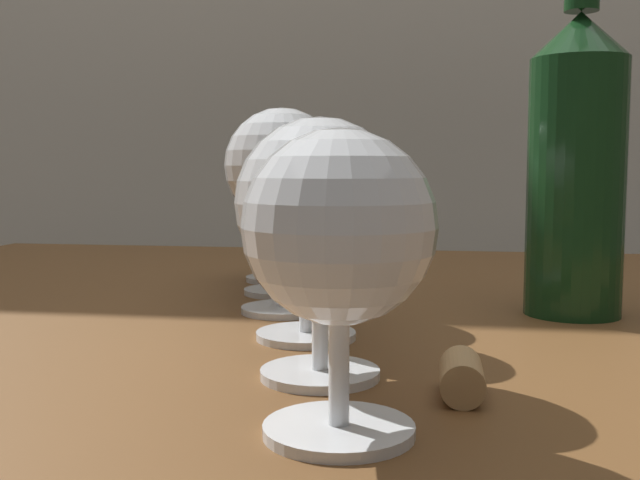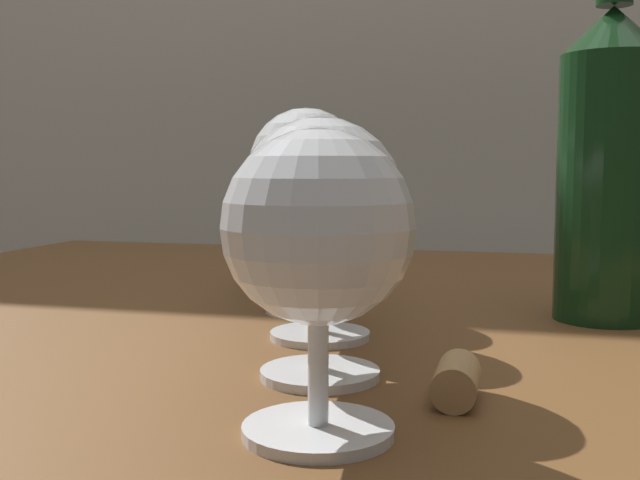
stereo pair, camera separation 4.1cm
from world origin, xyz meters
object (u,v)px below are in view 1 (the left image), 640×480
at_px(wine_glass_chardonnay, 306,199).
at_px(wine_glass_port, 282,171).
at_px(wine_bottle, 577,156).
at_px(cork, 462,376).
at_px(wine_glass_amber, 339,236).
at_px(wine_glass_merlot, 320,209).
at_px(wine_glass_rose, 278,190).
at_px(wine_glass_empty, 274,193).

xyz_separation_m(wine_glass_chardonnay, wine_glass_port, (-0.03, 0.09, 0.02)).
xyz_separation_m(wine_bottle, cork, (-0.09, -0.23, -0.11)).
bearing_deg(wine_glass_port, wine_glass_amber, -73.22).
distance_m(wine_glass_merlot, wine_glass_chardonnay, 0.09).
xyz_separation_m(wine_glass_rose, cork, (0.16, -0.29, -0.08)).
bearing_deg(wine_glass_merlot, wine_glass_port, 108.02).
relative_size(wine_glass_amber, wine_glass_rose, 0.97).
bearing_deg(wine_glass_chardonnay, wine_glass_rose, 107.90).
relative_size(wine_bottle, cork, 7.65).
xyz_separation_m(wine_glass_rose, wine_bottle, (0.25, -0.06, 0.03)).
height_order(wine_glass_amber, cork, wine_glass_amber).
distance_m(wine_glass_amber, wine_glass_port, 0.28).
bearing_deg(wine_glass_amber, wine_glass_merlot, 104.15).
relative_size(wine_glass_merlot, wine_glass_port, 0.88).
xyz_separation_m(wine_glass_port, wine_glass_rose, (-0.02, 0.08, -0.02)).
relative_size(wine_glass_chardonnay, wine_glass_rose, 1.04).
distance_m(wine_glass_rose, wine_bottle, 0.26).
xyz_separation_m(wine_glass_merlot, wine_glass_rose, (-0.08, 0.26, 0.00)).
xyz_separation_m(wine_glass_empty, cork, (0.18, -0.36, -0.08)).
bearing_deg(wine_glass_empty, wine_glass_chardonnay, -72.96).
height_order(wine_glass_amber, wine_glass_rose, wine_glass_rose).
relative_size(wine_glass_port, cork, 3.84).
xyz_separation_m(wine_glass_rose, wine_glass_empty, (-0.02, 0.07, -0.01)).
bearing_deg(wine_glass_merlot, wine_glass_chardonnay, 104.66).
xyz_separation_m(wine_glass_amber, cork, (0.05, 0.06, -0.08)).
relative_size(wine_glass_chardonnay, wine_bottle, 0.44).
bearing_deg(wine_glass_amber, wine_glass_chardonnay, 104.42).
bearing_deg(wine_glass_port, wine_glass_rose, 104.13).
distance_m(wine_glass_port, wine_glass_rose, 0.09).
height_order(wine_glass_port, wine_glass_rose, wine_glass_port).
height_order(wine_glass_port, cork, wine_glass_port).
distance_m(wine_glass_amber, wine_glass_empty, 0.44).
bearing_deg(cork, wine_bottle, 68.29).
bearing_deg(wine_glass_empty, wine_glass_port, -75.45).
relative_size(wine_glass_merlot, wine_glass_empty, 1.08).
distance_m(wine_glass_chardonnay, wine_glass_empty, 0.26).
bearing_deg(wine_glass_amber, wine_glass_rose, 106.14).
relative_size(wine_glass_amber, wine_glass_chardonnay, 0.93).
bearing_deg(wine_glass_chardonnay, wine_glass_port, 111.42).
bearing_deg(cork, wine_glass_amber, -131.12).
bearing_deg(wine_glass_chardonnay, wine_glass_merlot, -75.34).
height_order(wine_glass_empty, wine_bottle, wine_bottle).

